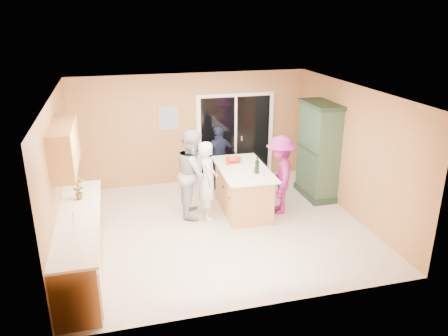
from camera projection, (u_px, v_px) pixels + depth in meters
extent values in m
plane|color=silver|center=(218.00, 226.00, 8.43)|extent=(5.50, 5.50, 0.00)
cube|color=silver|center=(217.00, 92.00, 7.54)|extent=(5.50, 5.00, 0.10)
cube|color=#E2995D|center=(192.00, 129.00, 10.26)|extent=(5.50, 0.10, 2.60)
cube|color=#E2995D|center=(263.00, 224.00, 5.71)|extent=(5.50, 0.10, 2.60)
cube|color=#E2995D|center=(59.00, 176.00, 7.33)|extent=(0.10, 5.00, 2.60)
cube|color=#E2995D|center=(352.00, 151.00, 8.64)|extent=(0.10, 5.00, 2.60)
cube|color=tan|center=(81.00, 245.00, 6.88)|extent=(0.60, 3.00, 0.90)
cube|color=silver|center=(78.00, 288.00, 5.89)|extent=(0.62, 0.60, 0.72)
cube|color=silver|center=(78.00, 218.00, 6.72)|extent=(0.65, 3.05, 0.04)
cylinder|color=silver|center=(74.00, 222.00, 6.20)|extent=(0.02, 0.02, 0.30)
cube|color=tan|center=(65.00, 146.00, 7.00)|extent=(0.35, 1.60, 0.75)
cube|color=white|center=(235.00, 136.00, 10.57)|extent=(1.90, 0.05, 2.10)
cube|color=black|center=(235.00, 137.00, 10.55)|extent=(1.70, 0.03, 1.94)
cube|color=white|center=(235.00, 137.00, 10.55)|extent=(0.06, 0.04, 1.94)
cube|color=silver|center=(242.00, 138.00, 10.59)|extent=(0.02, 0.03, 0.12)
cube|color=tan|center=(168.00, 118.00, 10.01)|extent=(0.46, 0.03, 0.56)
cube|color=teal|center=(168.00, 118.00, 10.00)|extent=(0.38, 0.02, 0.48)
cube|color=tan|center=(243.00, 190.00, 8.95)|extent=(0.86, 1.60, 0.90)
cube|color=silver|center=(243.00, 169.00, 8.79)|extent=(1.02, 1.81, 0.04)
cube|color=black|center=(243.00, 208.00, 9.09)|extent=(0.78, 1.52, 0.10)
cube|color=#1E3122|center=(315.00, 192.00, 9.83)|extent=(0.59, 1.11, 0.13)
cube|color=#37533B|center=(318.00, 151.00, 9.50)|extent=(0.52, 1.05, 1.97)
cube|color=#1E3122|center=(322.00, 104.00, 9.15)|extent=(0.61, 1.15, 0.08)
imported|color=silver|center=(208.00, 181.00, 8.53)|extent=(0.44, 0.62, 1.59)
imported|color=#9D9DA0|center=(194.00, 173.00, 8.67)|extent=(0.82, 0.97, 1.76)
imported|color=#161B32|center=(219.00, 157.00, 10.01)|extent=(0.94, 0.55, 1.50)
imported|color=#8A1E69|center=(280.00, 175.00, 8.79)|extent=(0.91, 1.18, 1.61)
imported|color=red|center=(233.00, 160.00, 9.14)|extent=(0.33, 0.33, 0.08)
imported|color=#9D270F|center=(78.00, 188.00, 7.25)|extent=(0.24, 0.18, 0.41)
cylinder|color=red|center=(228.00, 162.00, 8.94)|extent=(0.09, 0.09, 0.11)
cylinder|color=red|center=(255.00, 170.00, 8.53)|extent=(0.09, 0.09, 0.10)
cylinder|color=black|center=(257.00, 167.00, 8.46)|extent=(0.08, 0.08, 0.26)
cylinder|color=black|center=(257.00, 158.00, 8.40)|extent=(0.03, 0.03, 0.10)
cylinder|color=white|center=(242.00, 177.00, 8.30)|extent=(0.27, 0.27, 0.01)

